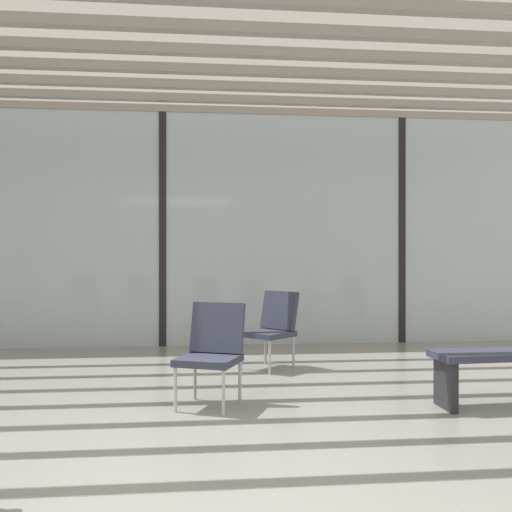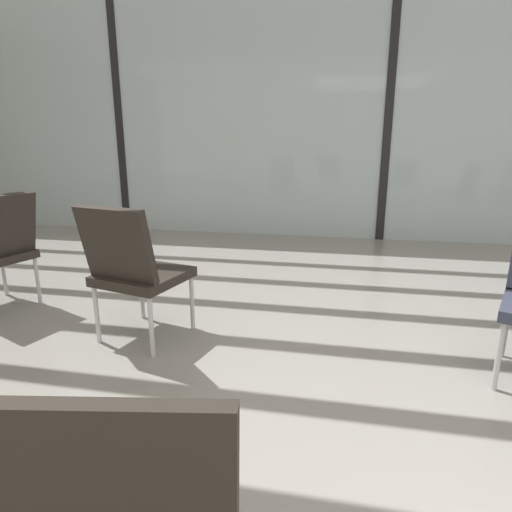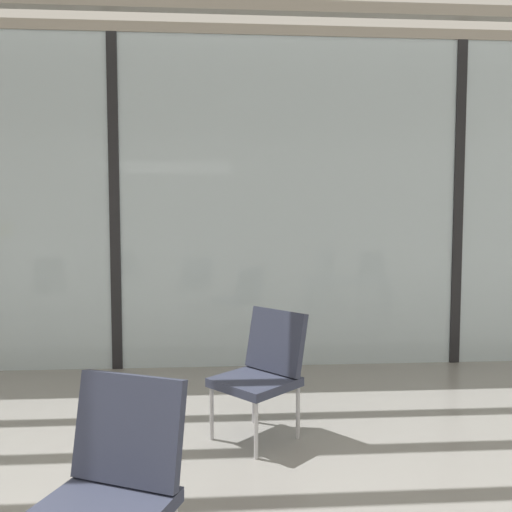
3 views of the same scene
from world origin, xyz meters
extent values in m
cube|color=silver|center=(0.00, 5.20, 1.66)|extent=(14.00, 0.08, 3.32)
cube|color=black|center=(0.00, 5.20, 1.66)|extent=(0.10, 0.12, 3.32)
cube|color=black|center=(3.50, 5.20, 1.66)|extent=(0.10, 0.12, 3.32)
cube|color=gray|center=(0.00, 4.60, 3.37)|extent=(13.72, 0.12, 0.10)
cube|color=gray|center=(0.00, 5.20, 3.37)|extent=(13.72, 0.12, 0.10)
ellipsoid|color=#B2BCD6|center=(1.99, 9.82, 2.13)|extent=(10.72, 4.25, 4.25)
sphere|color=gray|center=(-2.94, 9.82, 2.13)|extent=(2.34, 2.34, 2.34)
sphere|color=black|center=(-0.96, 7.86, 2.44)|extent=(0.28, 0.28, 0.28)
sphere|color=black|center=(-0.06, 7.86, 2.44)|extent=(0.28, 0.28, 0.28)
sphere|color=black|center=(0.84, 7.86, 2.44)|extent=(0.28, 0.28, 0.28)
sphere|color=black|center=(1.74, 7.86, 2.44)|extent=(0.28, 0.28, 0.28)
sphere|color=black|center=(2.64, 7.86, 2.44)|extent=(0.28, 0.28, 0.28)
cube|color=#33384C|center=(1.27, 3.38, 0.40)|extent=(0.68, 0.68, 0.06)
cube|color=#33384C|center=(1.43, 3.52, 0.65)|extent=(0.43, 0.45, 0.44)
cylinder|color=#BCBCC1|center=(0.98, 3.39, 0.18)|extent=(0.03, 0.03, 0.37)
cylinder|color=#BCBCC1|center=(1.26, 3.08, 0.18)|extent=(0.03, 0.03, 0.37)
cylinder|color=#BCBCC1|center=(1.29, 3.68, 0.18)|extent=(0.03, 0.03, 0.37)
cylinder|color=#BCBCC1|center=(1.57, 3.37, 0.18)|extent=(0.03, 0.03, 0.37)
cube|color=#33384C|center=(0.66, 2.02, 0.65)|extent=(0.50, 0.31, 0.44)
camera|label=1|loc=(0.48, -3.05, 1.29)|focal=40.28mm
camera|label=2|loc=(-0.50, -0.41, 1.22)|focal=30.04mm
camera|label=3|loc=(1.04, -0.12, 1.52)|focal=36.71mm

